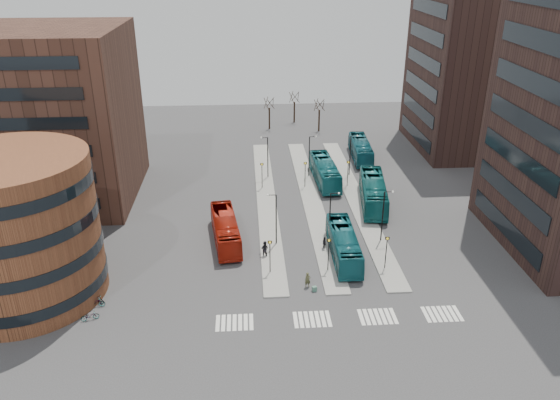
{
  "coord_description": "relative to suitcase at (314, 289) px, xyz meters",
  "views": [
    {
      "loc": [
        -6.59,
        -36.01,
        30.36
      ],
      "look_at": [
        -2.9,
        19.15,
        5.0
      ],
      "focal_mm": 35.0,
      "sensor_mm": 36.0,
      "label": 1
    }
  ],
  "objects": [
    {
      "name": "commuter_a",
      "position": [
        -4.57,
        7.01,
        0.66
      ],
      "size": [
        1.09,
        0.98,
        1.84
      ],
      "primitive_type": "imported",
      "rotation": [
        0.0,
        0.0,
        2.75
      ],
      "color": "black",
      "rests_on": "ground"
    },
    {
      "name": "sign_poles",
      "position": [
        1.84,
        14.56,
        2.15
      ],
      "size": [
        12.45,
        22.12,
        3.65
      ],
      "color": "black",
      "rests_on": "ground"
    },
    {
      "name": "commuter_c",
      "position": [
        4.08,
        6.62,
        0.55
      ],
      "size": [
        0.62,
        1.06,
        1.63
      ],
      "primitive_type": "imported",
      "rotation": [
        0.0,
        0.0,
        4.72
      ],
      "color": "black",
      "rests_on": "ground"
    },
    {
      "name": "bare_trees",
      "position": [
        2.91,
        54.23,
        2.46
      ],
      "size": [
        10.97,
        8.14,
        5.9
      ],
      "color": "black",
      "rests_on": "ground"
    },
    {
      "name": "island_left",
      "position": [
        -3.76,
        21.56,
        -0.19
      ],
      "size": [
        2.5,
        45.0,
        0.15
      ],
      "primitive_type": "cube",
      "color": "gray",
      "rests_on": "ground"
    },
    {
      "name": "teal_bus_b",
      "position": [
        4.89,
        27.42,
        1.35
      ],
      "size": [
        3.24,
        11.7,
        3.23
      ],
      "primitive_type": "imported",
      "rotation": [
        0.0,
        0.0,
        0.05
      ],
      "color": "#15636B",
      "rests_on": "ground"
    },
    {
      "name": "teal_bus_c",
      "position": [
        10.07,
        19.43,
        1.48
      ],
      "size": [
        4.73,
        12.77,
        3.47
      ],
      "primitive_type": "imported",
      "rotation": [
        0.0,
        0.0,
        -0.15
      ],
      "color": "#125C5D",
      "rests_on": "ground"
    },
    {
      "name": "island_mid",
      "position": [
        2.24,
        21.56,
        -0.19
      ],
      "size": [
        2.5,
        45.0,
        0.15
      ],
      "primitive_type": "cube",
      "color": "gray",
      "rests_on": "ground"
    },
    {
      "name": "round_building",
      "position": [
        -27.76,
        1.56,
        6.73
      ],
      "size": [
        15.16,
        15.16,
        14.0
      ],
      "color": "brown",
      "rests_on": "ground"
    },
    {
      "name": "red_bus",
      "position": [
        -8.88,
        10.72,
        1.26
      ],
      "size": [
        3.88,
        11.15,
        3.04
      ],
      "primitive_type": "imported",
      "rotation": [
        0.0,
        0.0,
        0.12
      ],
      "color": "#A41B0C",
      "rests_on": "ground"
    },
    {
      "name": "traveller",
      "position": [
        -0.59,
        0.79,
        0.54
      ],
      "size": [
        0.63,
        0.46,
        1.6
      ],
      "primitive_type": "imported",
      "rotation": [
        0.0,
        0.0,
        0.13
      ],
      "color": "#444529",
      "rests_on": "ground"
    },
    {
      "name": "suitcase",
      "position": [
        0.0,
        0.0,
        0.0
      ],
      "size": [
        0.48,
        0.42,
        0.52
      ],
      "primitive_type": "cube",
      "rotation": [
        0.0,
        0.0,
        0.23
      ],
      "color": "navy",
      "rests_on": "ground"
    },
    {
      "name": "ground",
      "position": [
        0.24,
        -8.44,
        -0.26
      ],
      "size": [
        160.0,
        160.0,
        0.0
      ],
      "primitive_type": "plane",
      "color": "#323235",
      "rests_on": "ground"
    },
    {
      "name": "bicycle_mid",
      "position": [
        -20.76,
        -0.67,
        0.19
      ],
      "size": [
        1.57,
        0.89,
        0.91
      ],
      "primitive_type": "imported",
      "rotation": [
        0.0,
        0.0,
        1.25
      ],
      "color": "gray",
      "rests_on": "ground"
    },
    {
      "name": "office_block",
      "position": [
        -33.76,
        25.54,
        10.74
      ],
      "size": [
        25.0,
        20.12,
        22.0
      ],
      "color": "#472B21",
      "rests_on": "ground"
    },
    {
      "name": "crosswalk_stripes",
      "position": [
        1.99,
        -4.44,
        -0.25
      ],
      "size": [
        22.35,
        2.4,
        0.01
      ],
      "color": "silver",
      "rests_on": "ground"
    },
    {
      "name": "bicycle_near",
      "position": [
        -20.76,
        -3.17,
        0.16
      ],
      "size": [
        1.69,
        1.03,
        0.84
      ],
      "primitive_type": "imported",
      "rotation": [
        0.0,
        0.0,
        1.89
      ],
      "color": "gray",
      "rests_on": "ground"
    },
    {
      "name": "teal_bus_d",
      "position": [
        11.94,
        36.67,
        1.29
      ],
      "size": [
        3.26,
        11.25,
        3.1
      ],
      "primitive_type": "imported",
      "rotation": [
        0.0,
        0.0,
        -0.06
      ],
      "color": "#145765",
      "rests_on": "ground"
    },
    {
      "name": "tower_far",
      "position": [
        32.22,
        41.56,
        14.74
      ],
      "size": [
        20.12,
        20.0,
        30.0
      ],
      "color": "#33201C",
      "rests_on": "ground"
    },
    {
      "name": "lamp_posts",
      "position": [
        2.88,
        19.56,
        3.32
      ],
      "size": [
        14.04,
        20.24,
        6.12
      ],
      "color": "black",
      "rests_on": "ground"
    },
    {
      "name": "teal_bus_a",
      "position": [
        3.93,
        6.38,
        1.26
      ],
      "size": [
        2.77,
        10.96,
        3.04
      ],
      "primitive_type": "imported",
      "rotation": [
        0.0,
        0.0,
        -0.02
      ],
      "color": "#135A63",
      "rests_on": "ground"
    },
    {
      "name": "island_right",
      "position": [
        8.24,
        21.56,
        -0.19
      ],
      "size": [
        2.5,
        45.0,
        0.15
      ],
      "primitive_type": "cube",
      "color": "gray",
      "rests_on": "ground"
    },
    {
      "name": "commuter_b",
      "position": [
        2.11,
        8.13,
        0.49
      ],
      "size": [
        0.53,
        0.94,
        1.51
      ],
      "primitive_type": "imported",
      "rotation": [
        0.0,
        0.0,
        1.76
      ],
      "color": "black",
      "rests_on": "ground"
    },
    {
      "name": "bicycle_far",
      "position": [
        -20.76,
        -1.12,
        0.22
      ],
      "size": [
        1.83,
        0.68,
        0.95
      ],
      "primitive_type": "imported",
      "rotation": [
        0.0,
        0.0,
        1.54
      ],
      "color": "gray",
      "rests_on": "ground"
    }
  ]
}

